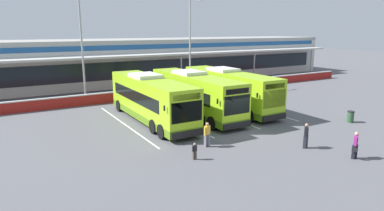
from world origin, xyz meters
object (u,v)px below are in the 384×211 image
coach_bus_left_centre (195,95)px  litter_bin (351,117)px  pedestrian_in_dark_coat (306,135)px  pedestrian_near_bin (207,134)px  lamp_post_west (82,40)px  coach_bus_leftmost (151,100)px  lamp_post_centre (190,39)px  coach_bus_centre (229,90)px  pedestrian_child (195,151)px  pedestrian_with_handbag (355,145)px

coach_bus_left_centre → litter_bin: (9.54, -8.62, -1.32)m
coach_bus_left_centre → pedestrian_in_dark_coat: coach_bus_left_centre is taller
pedestrian_in_dark_coat → pedestrian_near_bin: size_ratio=1.00×
pedestrian_near_bin → lamp_post_west: lamp_post_west is taller
coach_bus_leftmost → pedestrian_in_dark_coat: (5.79, -10.91, -0.91)m
pedestrian_near_bin → litter_bin: (13.14, -1.10, -0.41)m
coach_bus_leftmost → lamp_post_centre: (9.68, 10.20, 4.50)m
coach_bus_centre → pedestrian_child: (-9.29, -9.18, -1.24)m
pedestrian_with_handbag → pedestrian_in_dark_coat: same height
coach_bus_centre → litter_bin: bearing=-57.5°
pedestrian_in_dark_coat → pedestrian_near_bin: bearing=147.1°
pedestrian_with_handbag → lamp_post_centre: lamp_post_centre is taller
coach_bus_left_centre → pedestrian_with_handbag: (2.67, -13.58, -0.93)m
pedestrian_child → pedestrian_near_bin: pedestrian_near_bin is taller
pedestrian_with_handbag → pedestrian_near_bin: (-6.27, 6.06, 0.02)m
coach_bus_leftmost → lamp_post_centre: size_ratio=1.11×
coach_bus_leftmost → pedestrian_child: coach_bus_leftmost is taller
coach_bus_centre → pedestrian_child: size_ratio=12.12×
pedestrian_child → lamp_post_west: bearing=94.2°
pedestrian_child → litter_bin: pedestrian_child is taller
pedestrian_in_dark_coat → pedestrian_near_bin: (-5.23, 3.38, 0.00)m
pedestrian_child → lamp_post_centre: 22.80m
coach_bus_left_centre → litter_bin: 12.93m
pedestrian_with_handbag → pedestrian_child: 9.31m
pedestrian_near_bin → litter_bin: pedestrian_near_bin is taller
pedestrian_child → lamp_post_west: lamp_post_west is taller
pedestrian_near_bin → pedestrian_with_handbag: bearing=-44.0°
coach_bus_left_centre → pedestrian_near_bin: 8.38m
coach_bus_centre → lamp_post_centre: size_ratio=1.11×
coach_bus_leftmost → litter_bin: bearing=-32.2°
lamp_post_west → lamp_post_centre: (12.38, -0.65, 0.00)m
lamp_post_west → litter_bin: (16.40, -19.49, -5.82)m
coach_bus_centre → pedestrian_near_bin: 10.82m
coach_bus_left_centre → lamp_post_west: 13.62m
coach_bus_left_centre → lamp_post_centre: bearing=61.6°
coach_bus_left_centre → pedestrian_in_dark_coat: 11.05m
coach_bus_leftmost → coach_bus_centre: size_ratio=1.00×
coach_bus_leftmost → litter_bin: (13.70, -8.64, -1.32)m
pedestrian_with_handbag → pedestrian_child: size_ratio=1.61×
coach_bus_left_centre → pedestrian_child: 10.53m
pedestrian_in_dark_coat → lamp_post_centre: (3.89, 21.11, 5.42)m
coach_bus_centre → pedestrian_in_dark_coat: (-2.26, -11.13, -0.91)m
lamp_post_west → litter_bin: bearing=-49.9°
coach_bus_left_centre → lamp_post_centre: (5.52, 10.22, 4.50)m
coach_bus_leftmost → coach_bus_centre: bearing=1.5°
pedestrian_in_dark_coat → pedestrian_child: bearing=164.5°
pedestrian_with_handbag → litter_bin: pedestrian_with_handbag is taller
coach_bus_left_centre → pedestrian_near_bin: bearing=-115.6°
lamp_post_west → pedestrian_with_handbag: bearing=-68.7°
lamp_post_west → pedestrian_near_bin: bearing=-79.9°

